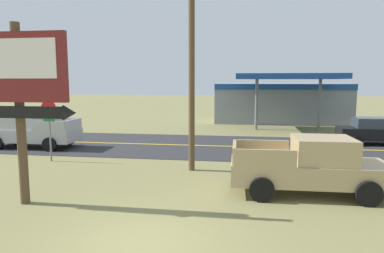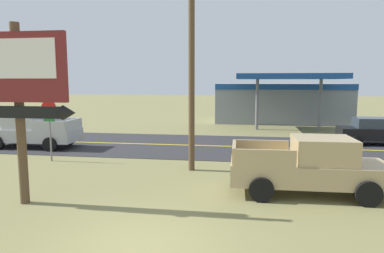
% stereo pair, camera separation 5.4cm
% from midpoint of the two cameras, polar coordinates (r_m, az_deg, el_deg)
% --- Properties ---
extents(ground_plane, '(180.00, 180.00, 0.00)m').
position_cam_midpoint_polar(ground_plane, '(8.78, -8.24, -18.52)').
color(ground_plane, olive).
extents(road_asphalt, '(140.00, 8.00, 0.02)m').
position_cam_midpoint_polar(road_asphalt, '(21.03, 2.16, -3.13)').
color(road_asphalt, '#2B2B2D').
rests_on(road_asphalt, ground).
extents(road_centre_line, '(126.00, 0.20, 0.01)m').
position_cam_midpoint_polar(road_centre_line, '(21.03, 2.16, -3.10)').
color(road_centre_line, gold).
rests_on(road_centre_line, road_asphalt).
extents(motel_sign, '(3.61, 0.54, 5.56)m').
position_cam_midpoint_polar(motel_sign, '(11.81, -26.29, 6.25)').
color(motel_sign, brown).
rests_on(motel_sign, ground).
extents(stop_sign, '(0.80, 0.08, 2.95)m').
position_cam_midpoint_polar(stop_sign, '(18.08, -21.96, 1.09)').
color(stop_sign, slate).
rests_on(stop_sign, ground).
extents(utility_pole, '(1.95, 0.26, 9.60)m').
position_cam_midpoint_polar(utility_pole, '(14.98, 0.03, 12.28)').
color(utility_pole, brown).
rests_on(utility_pole, ground).
extents(gas_station, '(12.00, 11.50, 4.40)m').
position_cam_midpoint_polar(gas_station, '(34.26, 14.26, 3.94)').
color(gas_station, gray).
rests_on(gas_station, ground).
extents(pickup_tan_parked_on_lawn, '(5.24, 2.33, 1.96)m').
position_cam_midpoint_polar(pickup_tan_parked_on_lawn, '(12.63, 18.69, -6.14)').
color(pickup_tan_parked_on_lawn, tan).
rests_on(pickup_tan_parked_on_lawn, ground).
extents(pickup_silver_on_road, '(5.20, 2.24, 1.96)m').
position_cam_midpoint_polar(pickup_silver_on_road, '(22.38, -24.34, -0.68)').
color(pickup_silver_on_road, '#A8AAAF').
rests_on(pickup_silver_on_road, ground).
extents(car_black_near_lane, '(4.20, 2.00, 1.64)m').
position_cam_midpoint_polar(car_black_near_lane, '(24.02, 27.49, -0.67)').
color(car_black_near_lane, black).
rests_on(car_black_near_lane, ground).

